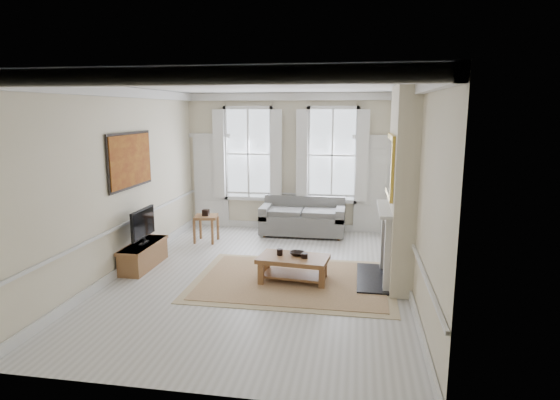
% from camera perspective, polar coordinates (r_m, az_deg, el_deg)
% --- Properties ---
extents(floor, '(7.20, 7.20, 0.00)m').
position_cam_1_polar(floor, '(8.62, -2.35, -9.35)').
color(floor, '#B7B5AD').
rests_on(floor, ground).
extents(ceiling, '(7.20, 7.20, 0.00)m').
position_cam_1_polar(ceiling, '(8.09, -2.54, 13.86)').
color(ceiling, white).
rests_on(ceiling, back_wall).
extents(back_wall, '(5.20, 0.00, 5.20)m').
position_cam_1_polar(back_wall, '(11.70, 1.22, 4.61)').
color(back_wall, beige).
rests_on(back_wall, floor).
extents(left_wall, '(0.00, 7.20, 7.20)m').
position_cam_1_polar(left_wall, '(9.08, -18.72, 2.21)').
color(left_wall, beige).
rests_on(left_wall, floor).
extents(right_wall, '(0.00, 7.20, 7.20)m').
position_cam_1_polar(right_wall, '(8.06, 15.95, 1.33)').
color(right_wall, beige).
rests_on(right_wall, floor).
extents(window_left, '(1.26, 0.20, 2.20)m').
position_cam_1_polar(window_left, '(11.83, -3.87, 5.63)').
color(window_left, '#B2BCC6').
rests_on(window_left, back_wall).
extents(window_right, '(1.26, 0.20, 2.20)m').
position_cam_1_polar(window_right, '(11.52, 6.39, 5.45)').
color(window_right, '#B2BCC6').
rests_on(window_right, back_wall).
extents(door_left, '(0.90, 0.08, 2.30)m').
position_cam_1_polar(door_left, '(12.20, -8.39, 2.15)').
color(door_left, silver).
rests_on(door_left, floor).
extents(door_right, '(0.90, 0.08, 2.30)m').
position_cam_1_polar(door_right, '(11.62, 11.24, 1.62)').
color(door_right, silver).
rests_on(door_right, floor).
extents(painting, '(0.05, 1.66, 1.06)m').
position_cam_1_polar(painting, '(9.29, -17.76, 4.63)').
color(painting, '#A6671C').
rests_on(painting, left_wall).
extents(chimney_breast, '(0.35, 1.70, 3.38)m').
position_cam_1_polar(chimney_breast, '(8.24, 14.60, 1.60)').
color(chimney_breast, beige).
rests_on(chimney_breast, floor).
extents(hearth, '(0.55, 1.50, 0.05)m').
position_cam_1_polar(hearth, '(8.63, 11.21, -9.34)').
color(hearth, black).
rests_on(hearth, floor).
extents(fireplace, '(0.21, 1.45, 1.33)m').
position_cam_1_polar(fireplace, '(8.43, 12.75, -4.85)').
color(fireplace, silver).
rests_on(fireplace, floor).
extents(mirror, '(0.06, 1.26, 1.06)m').
position_cam_1_polar(mirror, '(8.18, 13.21, 4.07)').
color(mirror, gold).
rests_on(mirror, chimney_breast).
extents(sofa, '(2.01, 0.98, 0.90)m').
position_cam_1_polar(sofa, '(11.39, 2.83, -2.35)').
color(sofa, slate).
rests_on(sofa, floor).
extents(side_table, '(0.58, 0.58, 0.62)m').
position_cam_1_polar(side_table, '(10.83, -9.00, -2.46)').
color(side_table, brown).
rests_on(side_table, floor).
extents(rug, '(3.50, 2.60, 0.02)m').
position_cam_1_polar(rug, '(8.41, 1.62, -9.79)').
color(rug, '#97744E').
rests_on(rug, floor).
extents(coffee_table, '(1.28, 0.83, 0.45)m').
position_cam_1_polar(coffee_table, '(8.28, 1.64, -7.45)').
color(coffee_table, brown).
rests_on(coffee_table, rug).
extents(ceramic_pot_a, '(0.11, 0.11, 0.11)m').
position_cam_1_polar(ceramic_pot_a, '(8.33, -0.02, -6.38)').
color(ceramic_pot_a, black).
rests_on(ceramic_pot_a, coffee_table).
extents(ceramic_pot_b, '(0.12, 0.12, 0.09)m').
position_cam_1_polar(ceramic_pot_b, '(8.18, 2.99, -6.81)').
color(ceramic_pot_b, black).
rests_on(ceramic_pot_b, coffee_table).
extents(bowl, '(0.29, 0.29, 0.06)m').
position_cam_1_polar(bowl, '(8.34, 2.08, -6.53)').
color(bowl, black).
rests_on(bowl, coffee_table).
extents(tv_stand, '(0.42, 1.31, 0.47)m').
position_cam_1_polar(tv_stand, '(9.43, -16.29, -6.49)').
color(tv_stand, brown).
rests_on(tv_stand, floor).
extents(tv, '(0.08, 0.90, 0.68)m').
position_cam_1_polar(tv, '(9.26, -16.37, -2.78)').
color(tv, black).
rests_on(tv, tv_stand).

